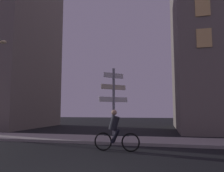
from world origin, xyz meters
The scene contains 3 objects.
sidewalk_kerb centered at (0.00, 5.96, 0.07)m, with size 40.00×2.53×0.14m, color #9E9991.
signpost centered at (-0.41, 5.01, 2.15)m, with size 1.15×1.15×3.47m.
cyclist centered at (0.04, 3.29, 0.75)m, with size 1.82×0.32×1.61m.
Camera 1 is at (1.86, -5.29, 1.61)m, focal length 35.23 mm.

